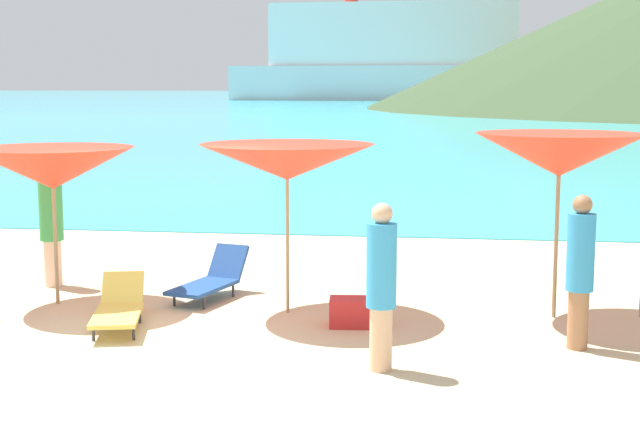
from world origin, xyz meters
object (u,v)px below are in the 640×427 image
at_px(lounge_chair_2, 119,308).
at_px(beachgoer_4, 51,222).
at_px(cooler_box, 351,312).
at_px(cruise_ship, 392,57).
at_px(umbrella_4, 559,155).
at_px(beachgoer_2, 580,267).
at_px(beachgoer_1, 381,282).
at_px(lounge_chair_0, 211,279).
at_px(umbrella_2, 52,168).
at_px(umbrella_3, 287,162).

relative_size(lounge_chair_2, beachgoer_4, 0.86).
height_order(beachgoer_4, cooler_box, beachgoer_4).
distance_m(beachgoer_4, cruise_ship, 159.99).
height_order(umbrella_4, beachgoer_2, umbrella_4).
distance_m(beachgoer_1, cruise_ship, 163.47).
xyz_separation_m(lounge_chair_0, lounge_chair_2, (-0.69, -1.63, -0.01)).
distance_m(umbrella_2, umbrella_4, 6.40).
relative_size(umbrella_2, lounge_chair_2, 1.53).
bearing_deg(umbrella_2, lounge_chair_0, 16.05).
distance_m(umbrella_3, lounge_chair_2, 2.69).
distance_m(umbrella_4, beachgoer_2, 1.76).
height_order(umbrella_4, cruise_ship, cruise_ship).
relative_size(lounge_chair_0, beachgoer_1, 0.88).
bearing_deg(beachgoer_1, lounge_chair_2, 98.42).
height_order(lounge_chair_0, beachgoer_2, beachgoer_2).
relative_size(umbrella_2, beachgoer_4, 1.32).
bearing_deg(umbrella_4, beachgoer_4, 173.03).
bearing_deg(umbrella_3, lounge_chair_2, -150.87).
xyz_separation_m(umbrella_3, lounge_chair_0, (-1.16, 0.60, -1.65)).
relative_size(umbrella_2, beachgoer_1, 1.35).
bearing_deg(cooler_box, beachgoer_4, 154.96).
xyz_separation_m(umbrella_2, beachgoer_4, (-0.50, 1.01, -0.87)).
relative_size(beachgoer_4, cooler_box, 3.48).
height_order(beachgoer_2, beachgoer_4, beachgoer_4).
relative_size(umbrella_3, cruise_ship, 0.04).
bearing_deg(umbrella_2, umbrella_4, 1.47).
bearing_deg(umbrella_3, cruise_ship, 93.02).
distance_m(umbrella_3, beachgoer_1, 2.77).
xyz_separation_m(umbrella_3, cooler_box, (0.86, -0.56, -1.74)).
relative_size(beachgoer_1, cooler_box, 3.41).
height_order(umbrella_2, lounge_chair_0, umbrella_2).
bearing_deg(beachgoer_2, umbrella_2, 76.73).
xyz_separation_m(lounge_chair_0, beachgoer_4, (-2.43, 0.45, 0.66)).
xyz_separation_m(umbrella_2, lounge_chair_0, (1.93, 0.55, -1.52)).
xyz_separation_m(umbrella_4, cruise_ship, (-11.79, 160.60, 5.94)).
xyz_separation_m(umbrella_4, lounge_chair_2, (-5.16, -1.24, -1.77)).
distance_m(umbrella_3, cooler_box, 2.02).
xyz_separation_m(umbrella_3, umbrella_4, (3.31, 0.21, 0.11)).
bearing_deg(beachgoer_2, beachgoer_1, 114.23).
relative_size(cooler_box, cruise_ship, 0.01).
xyz_separation_m(beachgoer_4, cooler_box, (4.45, -1.62, -0.75)).
distance_m(umbrella_2, lounge_chair_0, 2.52).
relative_size(umbrella_3, beachgoer_1, 1.35).
distance_m(umbrella_2, beachgoer_4, 1.42).
height_order(lounge_chair_0, lounge_chair_2, lounge_chair_0).
distance_m(lounge_chair_0, beachgoer_4, 2.56).
distance_m(lounge_chair_0, cooler_box, 2.33).
bearing_deg(beachgoer_4, beachgoer_1, -93.15).
bearing_deg(umbrella_2, beachgoer_2, -10.46).
distance_m(umbrella_4, beachgoer_1, 3.31).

